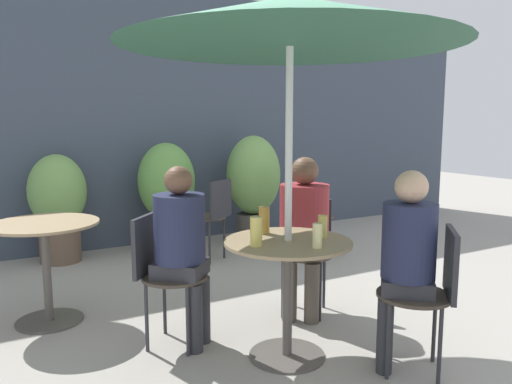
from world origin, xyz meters
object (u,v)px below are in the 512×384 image
beer_glass_0 (264,220)px  beer_glass_3 (323,226)px  bistro_chair_3 (306,209)px  umbrella (290,22)px  seated_person_0 (406,252)px  potted_plant_0 (58,202)px  seated_person_2 (182,240)px  cafe_table_near (288,272)px  beer_glass_1 (256,231)px  beer_glass_2 (317,236)px  bistro_chair_4 (213,211)px  cafe_table_far (46,250)px  bistro_chair_0 (431,285)px  potted_plant_1 (167,191)px  bistro_chair_1 (306,242)px  seated_person_1 (304,223)px  potted_plant_2 (253,182)px  bistro_chair_2 (161,265)px

beer_glass_0 → beer_glass_3: 0.38m
bistro_chair_3 → umbrella: bearing=-162.9°
seated_person_0 → potted_plant_0: (-1.43, 3.46, -0.08)m
seated_person_2 → beer_glass_0: seated_person_2 is taller
cafe_table_near → umbrella: umbrella is taller
beer_glass_1 → beer_glass_2: 0.35m
bistro_chair_4 → cafe_table_far: bearing=-4.6°
bistro_chair_0 → seated_person_2: 1.55m
cafe_table_near → bistro_chair_3: bistro_chair_3 is taller
potted_plant_1 → beer_glass_1: bearing=-99.2°
bistro_chair_0 → bistro_chair_1: 1.19m
beer_glass_2 → umbrella: umbrella is taller
bistro_chair_1 → beer_glass_1: (-0.81, -0.64, 0.30)m
seated_person_1 → potted_plant_2: (0.84, 2.28, 0.02)m
cafe_table_near → potted_plant_0: 3.12m
bistro_chair_2 → potted_plant_1: (0.85, 2.32, 0.15)m
seated_person_2 → beer_glass_3: seated_person_2 is taller
bistro_chair_2 → bistro_chair_4: size_ratio=1.00×
bistro_chair_1 → seated_person_2: 1.11m
bistro_chair_4 → umbrella: umbrella is taller
bistro_chair_0 → beer_glass_1: size_ratio=4.95×
cafe_table_near → beer_glass_0: bearing=97.5°
bistro_chair_1 → potted_plant_1: 2.31m
bistro_chair_3 → seated_person_1: size_ratio=0.71×
beer_glass_2 → potted_plant_1: (0.19, 3.13, -0.14)m
cafe_table_near → beer_glass_3: (0.24, -0.03, 0.27)m
beer_glass_2 → potted_plant_2: 3.28m
cafe_table_far → seated_person_0: 2.51m
bistro_chair_3 → bistro_chair_4: 0.99m
bistro_chair_2 → umbrella: size_ratio=0.40×
seated_person_1 → potted_plant_0: 2.84m
beer_glass_0 → beer_glass_1: beer_glass_0 is taller
potted_plant_0 → potted_plant_2: (2.23, -0.19, 0.10)m
cafe_table_near → bistro_chair_2: size_ratio=0.91×
bistro_chair_2 → potted_plant_0: 2.43m
bistro_chair_1 → beer_glass_0: beer_glass_0 is taller
beer_glass_3 → potted_plant_1: 2.93m
potted_plant_2 → bistro_chair_1: bearing=-108.7°
bistro_chair_2 → seated_person_1: size_ratio=0.71×
bistro_chair_3 → beer_glass_2: size_ratio=6.04×
potted_plant_0 → cafe_table_near: bearing=-72.9°
bistro_chair_1 → seated_person_1: seated_person_1 is taller
bistro_chair_0 → seated_person_0: 0.24m
bistro_chair_4 → beer_glass_0: bearing=43.2°
bistro_chair_3 → seated_person_1: (-0.95, -1.32, 0.19)m
seated_person_2 → beer_glass_1: bearing=-108.4°
seated_person_2 → potted_plant_2: potted_plant_2 is taller
bistro_chair_4 → potted_plant_0: 1.62m
seated_person_1 → potted_plant_2: potted_plant_2 is taller
cafe_table_near → potted_plant_0: (-0.92, 2.98, 0.09)m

